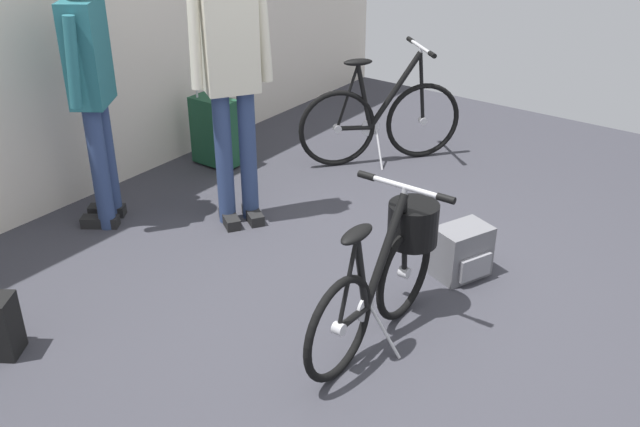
{
  "coord_description": "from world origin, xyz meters",
  "views": [
    {
      "loc": [
        -2.75,
        -1.7,
        2.27
      ],
      "look_at": [
        -0.09,
        0.25,
        0.55
      ],
      "focal_mm": 40.55,
      "sensor_mm": 36.0,
      "label": 1
    }
  ],
  "objects_px": {
    "visitor_browsing": "(90,79)",
    "folding_bike_foreground": "(388,266)",
    "display_bike_left": "(381,119)",
    "rolling_suitcase": "(215,131)",
    "visitor_near_wall": "(231,62)",
    "handbag_on_floor": "(462,252)"
  },
  "relations": [
    {
      "from": "visitor_browsing",
      "to": "folding_bike_foreground",
      "type": "bearing_deg",
      "value": -88.52
    },
    {
      "from": "folding_bike_foreground",
      "to": "display_bike_left",
      "type": "height_order",
      "value": "display_bike_left"
    },
    {
      "from": "display_bike_left",
      "to": "visitor_browsing",
      "type": "xyz_separation_m",
      "value": [
        -1.92,
        0.9,
        0.63
      ]
    },
    {
      "from": "folding_bike_foreground",
      "to": "rolling_suitcase",
      "type": "relative_size",
      "value": 1.36
    },
    {
      "from": "folding_bike_foreground",
      "to": "visitor_near_wall",
      "type": "distance_m",
      "value": 1.66
    },
    {
      "from": "display_bike_left",
      "to": "handbag_on_floor",
      "type": "relative_size",
      "value": 2.83
    },
    {
      "from": "handbag_on_floor",
      "to": "visitor_near_wall",
      "type": "bearing_deg",
      "value": 98.96
    },
    {
      "from": "display_bike_left",
      "to": "visitor_browsing",
      "type": "distance_m",
      "value": 2.21
    },
    {
      "from": "folding_bike_foreground",
      "to": "visitor_browsing",
      "type": "height_order",
      "value": "visitor_browsing"
    },
    {
      "from": "visitor_near_wall",
      "to": "display_bike_left",
      "type": "bearing_deg",
      "value": -9.5
    },
    {
      "from": "rolling_suitcase",
      "to": "handbag_on_floor",
      "type": "xyz_separation_m",
      "value": [
        -0.33,
        -2.25,
        -0.13
      ]
    },
    {
      "from": "visitor_near_wall",
      "to": "visitor_browsing",
      "type": "distance_m",
      "value": 0.86
    },
    {
      "from": "visitor_near_wall",
      "to": "folding_bike_foreground",
      "type": "bearing_deg",
      "value": -108.35
    },
    {
      "from": "display_bike_left",
      "to": "rolling_suitcase",
      "type": "xyz_separation_m",
      "value": [
        -0.82,
        0.97,
        -0.06
      ]
    },
    {
      "from": "display_bike_left",
      "to": "visitor_browsing",
      "type": "bearing_deg",
      "value": 154.8
    },
    {
      "from": "folding_bike_foreground",
      "to": "rolling_suitcase",
      "type": "height_order",
      "value": "rolling_suitcase"
    },
    {
      "from": "display_bike_left",
      "to": "folding_bike_foreground",
      "type": "bearing_deg",
      "value": -147.08
    },
    {
      "from": "folding_bike_foreground",
      "to": "visitor_browsing",
      "type": "bearing_deg",
      "value": 91.48
    },
    {
      "from": "visitor_browsing",
      "to": "rolling_suitcase",
      "type": "distance_m",
      "value": 1.3
    },
    {
      "from": "display_bike_left",
      "to": "rolling_suitcase",
      "type": "bearing_deg",
      "value": 130.12
    },
    {
      "from": "rolling_suitcase",
      "to": "handbag_on_floor",
      "type": "relative_size",
      "value": 2.28
    },
    {
      "from": "folding_bike_foreground",
      "to": "display_bike_left",
      "type": "xyz_separation_m",
      "value": [
        1.86,
        1.21,
        -0.04
      ]
    }
  ]
}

